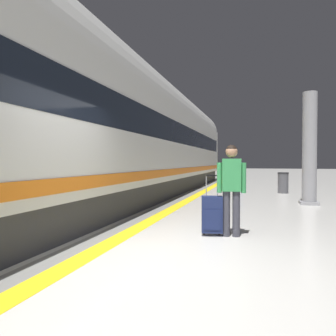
# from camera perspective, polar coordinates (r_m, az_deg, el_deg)

# --- Properties ---
(ground_plane) EXTENTS (120.00, 120.00, 0.00)m
(ground_plane) POSITION_cam_1_polar(r_m,az_deg,el_deg) (4.83, -3.13, -15.38)
(ground_plane) COLOR silver
(safety_line_strip) EXTENTS (0.36, 80.00, 0.01)m
(safety_line_strip) POSITION_cam_1_polar(r_m,az_deg,el_deg) (14.62, 6.88, -4.21)
(safety_line_strip) COLOR yellow
(safety_line_strip) RESTS_ON ground
(tactile_edge_band) EXTENTS (0.56, 80.00, 0.01)m
(tactile_edge_band) POSITION_cam_1_polar(r_m,az_deg,el_deg) (14.68, 5.73, -4.19)
(tactile_edge_band) COLOR slate
(tactile_edge_band) RESTS_ON ground
(high_speed_train) EXTENTS (2.94, 26.75, 4.97)m
(high_speed_train) POSITION_cam_1_polar(r_m,az_deg,el_deg) (12.03, -5.42, 6.54)
(high_speed_train) COLOR #38383D
(high_speed_train) RESTS_ON ground
(traveller_foreground) EXTENTS (0.52, 0.25, 1.68)m
(traveller_foreground) POSITION_cam_1_polar(r_m,az_deg,el_deg) (5.77, 11.66, -2.80)
(traveller_foreground) COLOR #383842
(traveller_foreground) RESTS_ON ground
(rolling_suitcase_foreground) EXTENTS (0.42, 0.30, 1.13)m
(rolling_suitcase_foreground) POSITION_cam_1_polar(r_m,az_deg,el_deg) (5.84, 8.14, -8.49)
(rolling_suitcase_foreground) COLOR #19234C
(rolling_suitcase_foreground) RESTS_ON ground
(passenger_near) EXTENTS (0.47, 0.28, 1.58)m
(passenger_near) POSITION_cam_1_polar(r_m,az_deg,el_deg) (20.15, 13.02, -0.15)
(passenger_near) COLOR brown
(passenger_near) RESTS_ON ground
(suitcase_near) EXTENTS (0.42, 0.31, 0.66)m
(suitcase_near) POSITION_cam_1_polar(r_m,az_deg,el_deg) (20.03, 12.07, -1.75)
(suitcase_near) COLOR #596038
(suitcase_near) RESTS_ON ground
(platform_pillar) EXTENTS (0.56, 0.56, 3.60)m
(platform_pillar) POSITION_cam_1_polar(r_m,az_deg,el_deg) (10.86, 24.73, 2.91)
(platform_pillar) COLOR gray
(platform_pillar) RESTS_ON ground
(waste_bin) EXTENTS (0.46, 0.46, 0.91)m
(waste_bin) POSITION_cam_1_polar(r_m,az_deg,el_deg) (14.32, 20.54, -2.57)
(waste_bin) COLOR #4C4C51
(waste_bin) RESTS_ON ground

